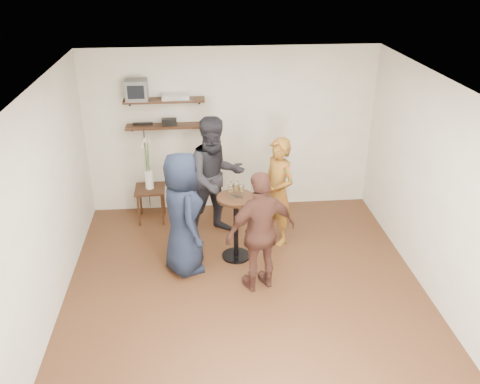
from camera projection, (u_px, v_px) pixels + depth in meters
The scene contains 18 objects.
room at pixel (248, 204), 5.71m from camera, with size 4.58×5.08×2.68m.
shelf_upper at pixel (164, 100), 7.51m from camera, with size 1.20×0.25×0.04m, color black.
shelf_lower at pixel (166, 126), 7.69m from camera, with size 1.20×0.25×0.04m, color black.
crt_monitor at pixel (137, 90), 7.41m from camera, with size 0.32×0.30×0.30m, color #59595B.
dvd_deck at pixel (176, 97), 7.51m from camera, with size 0.40×0.24×0.06m, color silver.
radio at pixel (169, 122), 7.66m from camera, with size 0.22×0.10×0.10m, color black.
power_strip at pixel (143, 124), 7.69m from camera, with size 0.30×0.05×0.03m, color black.
side_table at pixel (150, 193), 7.86m from camera, with size 0.46×0.46×0.55m.
vase_lilies at pixel (148, 172), 7.70m from camera, with size 0.18×0.19×0.88m.
drinks_table at pixel (236, 219), 6.83m from camera, with size 0.51×0.51×0.93m.
wine_glass_fl at pixel (231, 189), 6.60m from camera, with size 0.06×0.06×0.19m.
wine_glass_fr at pixel (242, 189), 6.61m from camera, with size 0.06×0.06×0.19m.
wine_glass_bl at pixel (233, 186), 6.69m from camera, with size 0.06×0.06×0.19m.
wine_glass_br at pixel (237, 186), 6.63m from camera, with size 0.07×0.07×0.22m.
person_plaid at pixel (278, 192), 7.15m from camera, with size 0.58×0.38×1.58m, color red.
person_dark at pixel (216, 178), 7.30m from camera, with size 0.88×0.69×1.81m, color black.
person_navy at pixel (182, 214), 6.48m from camera, with size 0.81×0.53×1.66m, color black.
person_brown at pixel (261, 232), 6.15m from camera, with size 0.92×0.38×1.58m, color #47261E.
Camera 1 is at (-0.54, -5.05, 3.92)m, focal length 38.00 mm.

